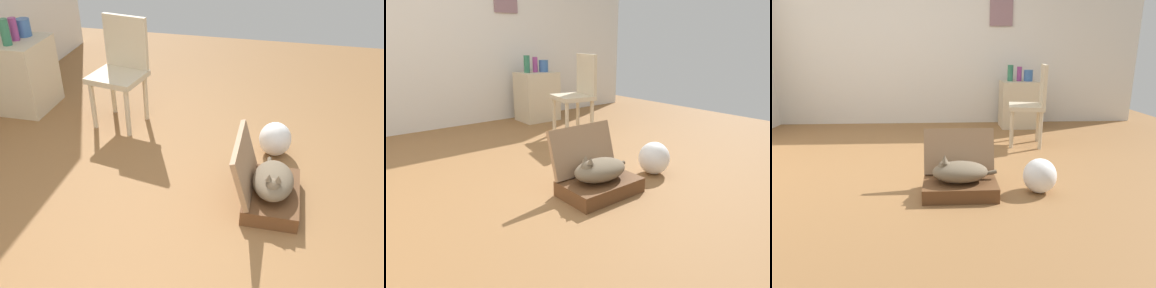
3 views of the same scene
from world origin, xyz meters
TOP-DOWN VIEW (x-y plane):
  - ground_plane at (0.00, 0.00)m, footprint 7.68×7.68m
  - wall_back at (0.00, 2.26)m, footprint 6.40×0.15m
  - suitcase_base at (0.30, -0.58)m, footprint 0.58×0.38m
  - suitcase_lid at (0.30, -0.38)m, footprint 0.58×0.14m
  - cat at (0.29, -0.58)m, footprint 0.52×0.28m
  - plastic_bag_white at (0.94, -0.56)m, footprint 0.27×0.26m
  - side_table at (1.27, 1.85)m, footprint 0.53×0.42m
  - vase_tall at (1.14, 1.87)m, footprint 0.08×0.08m
  - vase_short at (1.41, 1.86)m, footprint 0.13×0.13m
  - vase_round at (1.27, 1.87)m, footprint 0.07×0.07m
  - chair at (1.22, 0.84)m, footprint 0.48×0.51m

SIDE VIEW (x-z plane):
  - ground_plane at x=0.00m, z-range 0.00..0.00m
  - suitcase_base at x=0.30m, z-range 0.00..0.11m
  - plastic_bag_white at x=0.94m, z-range 0.00..0.28m
  - cat at x=0.29m, z-range 0.09..0.30m
  - suitcase_lid at x=0.30m, z-range 0.11..0.49m
  - side_table at x=1.27m, z-range 0.00..0.68m
  - chair at x=1.22m, z-range 0.05..1.01m
  - vase_short at x=1.41m, z-range 0.68..0.85m
  - vase_round at x=1.27m, z-range 0.68..0.89m
  - vase_tall at x=1.14m, z-range 0.68..0.92m
  - wall_back at x=0.00m, z-range 0.00..2.60m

